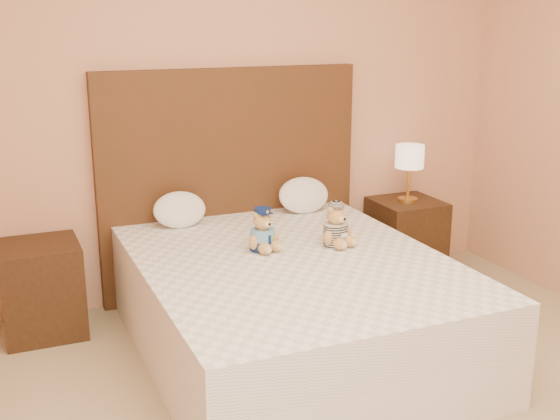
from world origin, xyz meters
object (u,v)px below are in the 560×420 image
Objects in this scene: pillow_left at (180,208)px; pillow_right at (304,194)px; nightstand_left at (42,289)px; bed at (292,306)px; lamp at (410,159)px; teddy_police at (263,229)px; teddy_prisoner at (336,225)px; nightstand_right at (406,238)px.

pillow_right is at bearing 0.00° from pillow_left.
nightstand_left is 1.55× the size of pillow_right.
pillow_right reaches higher than bed.
lamp is at bearing 32.62° from bed.
teddy_police reaches higher than nightstand_left.
pillow_right is at bearing 32.74° from teddy_police.
bed is at bearing -118.52° from pillow_right.
bed is at bearing -81.80° from teddy_police.
lamp is at bearing -2.15° from pillow_right.
pillow_right reaches higher than teddy_prisoner.
lamp reaches higher than teddy_police.
bed is 0.45m from teddy_police.
lamp is 1.13× the size of pillow_right.
nightstand_right is (1.25, 0.80, -0.00)m from bed.
nightstand_left is 2.26× the size of teddy_prisoner.
nightstand_left is 1.38× the size of lamp.
teddy_prisoner is at bearing -143.62° from nightstand_right.
nightstand_left is at bearing -178.99° from pillow_right.
bed is at bearing -179.21° from teddy_prisoner.
nightstand_right is 1.38× the size of lamp.
teddy_police is (1.16, -0.60, 0.40)m from nightstand_left.
bed is at bearing -147.38° from lamp.
nightstand_right is at bearing -1.04° from pillow_left.
teddy_police is at bearing -27.28° from nightstand_left.
nightstand_left is 1.36m from teddy_police.
bed is 5.63× the size of pillow_right.
nightstand_right is at bearing 0.00° from nightstand_left.
pillow_right is (0.45, 0.83, 0.40)m from bed.
pillow_right reaches higher than nightstand_left.
lamp is at bearing -1.04° from pillow_left.
teddy_prisoner is at bearing -28.20° from teddy_police.
pillow_right is at bearing 60.67° from teddy_prisoner.
pillow_right is at bearing 177.85° from lamp.
pillow_left is (-0.40, 0.83, 0.39)m from bed.
pillow_right is at bearing 177.85° from nightstand_right.
teddy_prisoner reaches higher than teddy_police.
nightstand_right is 1.22m from teddy_prisoner.
nightstand_left is 2.56m from lamp.
teddy_prisoner reaches higher than pillow_left.
teddy_police is (-0.09, 0.20, 0.40)m from bed.
nightstand_right is 2.27× the size of teddy_police.
nightstand_left is at bearing 180.00° from nightstand_right.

